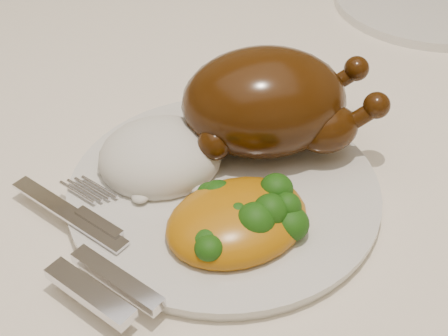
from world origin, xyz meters
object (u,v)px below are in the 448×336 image
object	(u,v)px
dining_table	(147,195)
roast_chicken	(269,102)
dinner_plate	(224,191)
side_plate	(429,1)

from	to	relation	value
dining_table	roast_chicken	world-z (taller)	roast_chicken
dinner_plate	dining_table	bearing A→B (deg)	107.05
dinner_plate	side_plate	bearing A→B (deg)	32.93
dinner_plate	side_plate	size ratio (longest dim) A/B	1.06
dining_table	roast_chicken	size ratio (longest dim) A/B	8.36
dinner_plate	side_plate	xyz separation A→B (m)	(0.38, 0.25, -0.00)
dinner_plate	roast_chicken	size ratio (longest dim) A/B	1.37
dinner_plate	roast_chicken	distance (m)	0.09
side_plate	roast_chicken	size ratio (longest dim) A/B	1.29
dining_table	dinner_plate	bearing A→B (deg)	-72.95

